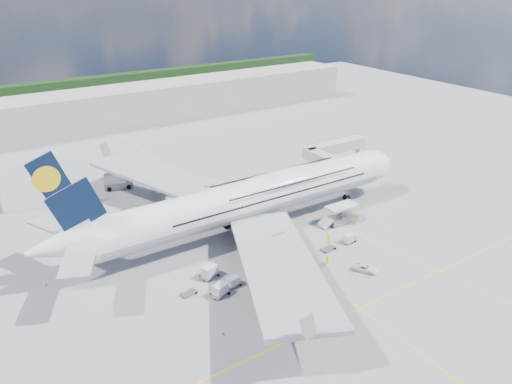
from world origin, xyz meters
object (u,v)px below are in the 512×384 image
dolly_row_a (209,271)px  cone_tail (46,284)px  crew_wing (252,272)px  dolly_nose_far (349,238)px  dolly_back (189,293)px  crew_loader (355,221)px  cargo_loader (341,216)px  catering_truck_outer (118,181)px  cone_wing_left_outer (121,210)px  cone_wing_right_inner (303,285)px  dolly_row_c (220,290)px  cone_wing_right_outer (223,333)px  cone_wing_left_inner (183,214)px  crew_van (328,238)px  baggage_tug (280,249)px  cone_nose (357,182)px  airliner (253,198)px  dolly_nose_near (328,248)px  crew_tug (328,261)px  jet_bridge (332,153)px  crew_nose (355,184)px  service_van (365,268)px  catering_truck_inner (185,206)px

dolly_row_a → cone_tail: 26.44m
crew_wing → dolly_nose_far: bearing=-66.9°
dolly_back → crew_loader: 38.66m
cargo_loader → catering_truck_outer: (-31.85, 41.23, 0.60)m
cone_wing_left_outer → cone_wing_right_inner: size_ratio=0.94×
dolly_row_c → cone_wing_right_outer: bearing=-136.5°
dolly_nose_far → cone_wing_left_inner: 34.63m
catering_truck_outer → crew_van: catering_truck_outer is taller
baggage_tug → cone_nose: bearing=34.2°
crew_loader → crew_van: (-9.47, -2.79, 0.14)m
dolly_row_c → cone_wing_left_outer: (-2.68, 37.85, -0.80)m
airliner → cargo_loader: (16.56, -7.11, -5.62)m
dolly_nose_far → cone_wing_right_inner: size_ratio=4.86×
crew_van → cone_wing_left_outer: (-27.70, 34.54, -0.70)m
dolly_nose_near → crew_loader: crew_loader is taller
crew_wing → cone_wing_right_inner: bearing=-118.8°
baggage_tug → crew_van: 9.84m
dolly_nose_far → crew_van: bearing=142.6°
cone_wing_left_outer → cone_tail: size_ratio=1.11×
cargo_loader → dolly_nose_near: cargo_loader is taller
crew_tug → cone_nose: 38.75m
dolly_back → cone_wing_right_outer: cone_wing_right_outer is taller
dolly_row_c → crew_tug: bearing=-27.2°
crew_tug → crew_wing: bearing=156.2°
dolly_nose_far → cone_wing_left_inner: bearing=120.3°
crew_tug → dolly_row_a: bearing=152.7°
jet_bridge → cone_wing_right_outer: (-49.93, -34.89, -6.58)m
catering_truck_outer → crew_loader: (33.64, -43.64, -1.03)m
baggage_tug → crew_nose: size_ratio=1.73×
dolly_nose_far → cone_tail: (-50.68, 16.50, -0.67)m
catering_truck_outer → crew_nose: size_ratio=4.57×
cone_wing_right_outer → dolly_back: bearing=88.9°
crew_tug → dolly_nose_far: bearing=20.6°
airliner → cone_tail: (-38.43, 2.23, -6.63)m
crew_wing → cone_wing_right_outer: crew_wing is taller
cargo_loader → crew_nose: 19.06m
airliner → dolly_nose_far: airliner is taller
cargo_loader → cone_wing_left_outer: cargo_loader is taller
baggage_tug → cone_wing_left_outer: (-18.10, 32.41, -0.43)m
cone_wing_left_inner → cone_wing_right_inner: bearing=-81.5°
crew_nose → dolly_nose_far: bearing=-175.8°
service_van → cone_wing_right_inner: size_ratio=7.31×
baggage_tug → cone_wing_right_inner: 11.12m
catering_truck_inner → crew_wing: 26.72m
dolly_row_c → cone_tail: (-22.28, 17.85, -0.82)m
baggage_tug → crew_wing: (-8.35, -3.52, 0.12)m
crew_loader → cone_wing_left_inner: size_ratio=3.33×
catering_truck_inner → catering_truck_outer: catering_truck_inner is taller
dolly_nose_far → catering_truck_inner: 34.20m
jet_bridge → crew_van: 31.65m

